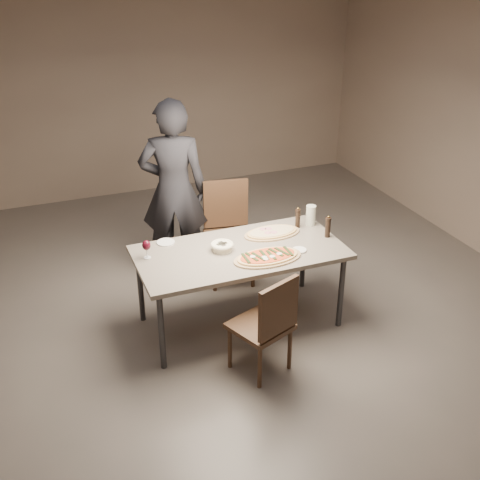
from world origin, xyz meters
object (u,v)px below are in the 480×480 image
object	(u,v)px
ham_pizza	(272,233)
carafe	(311,215)
chair_far	(228,226)
dining_table	(240,256)
zucchini_pizza	(268,257)
pepper_mill_left	(298,218)
diner	(174,190)
bread_basket	(222,246)
chair_near	(268,321)

from	to	relation	value
ham_pizza	carafe	bearing A→B (deg)	5.43
chair_far	dining_table	bearing A→B (deg)	85.97
zucchini_pizza	carafe	bearing A→B (deg)	41.72
pepper_mill_left	carafe	world-z (taller)	pepper_mill_left
dining_table	pepper_mill_left	world-z (taller)	pepper_mill_left
zucchini_pizza	diner	xyz separation A→B (m)	(-0.43, 1.34, 0.16)
carafe	chair_far	bearing A→B (deg)	133.75
zucchini_pizza	diner	distance (m)	1.42
pepper_mill_left	diner	world-z (taller)	diner
bread_basket	diner	distance (m)	1.07
dining_table	pepper_mill_left	distance (m)	0.73
dining_table	carafe	distance (m)	0.86
zucchini_pizza	ham_pizza	size ratio (longest dim) A/B	1.13
ham_pizza	diner	xyz separation A→B (m)	(-0.66, 0.92, 0.16)
chair_near	chair_far	distance (m)	1.63
ham_pizza	chair_far	size ratio (longest dim) A/B	0.53
pepper_mill_left	chair_far	distance (m)	0.83
ham_pizza	pepper_mill_left	xyz separation A→B (m)	(0.28, 0.05, 0.08)
chair_near	ham_pizza	bearing A→B (deg)	42.52
pepper_mill_left	diner	bearing A→B (deg)	136.95
carafe	chair_near	world-z (taller)	carafe
pepper_mill_left	carafe	bearing A→B (deg)	2.28
carafe	chair_far	distance (m)	0.91
bread_basket	chair_far	xyz separation A→B (m)	(0.36, 0.81, -0.23)
ham_pizza	bread_basket	bearing A→B (deg)	-167.68
pepper_mill_left	diner	distance (m)	1.29
dining_table	pepper_mill_left	bearing A→B (deg)	19.40
ham_pizza	chair_near	bearing A→B (deg)	-117.37
zucchini_pizza	chair_far	xyz separation A→B (m)	(0.05, 1.09, -0.20)
bread_basket	diner	xyz separation A→B (m)	(-0.12, 1.06, 0.13)
ham_pizza	bread_basket	size ratio (longest dim) A/B	2.67
zucchini_pizza	chair_far	size ratio (longest dim) A/B	0.60
chair_far	diner	xyz separation A→B (m)	(-0.48, 0.25, 0.36)
ham_pizza	pepper_mill_left	world-z (taller)	pepper_mill_left
zucchini_pizza	chair_near	distance (m)	0.62
chair_far	diner	distance (m)	0.65
diner	zucchini_pizza	bearing A→B (deg)	127.26
dining_table	chair_near	size ratio (longest dim) A/B	2.03
dining_table	zucchini_pizza	xyz separation A→B (m)	(0.16, -0.23, 0.07)
diner	chair_far	bearing A→B (deg)	172.05
pepper_mill_left	chair_far	bearing A→B (deg)	126.15
zucchini_pizza	diner	world-z (taller)	diner
bread_basket	chair_far	size ratio (longest dim) A/B	0.20
bread_basket	pepper_mill_left	xyz separation A→B (m)	(0.81, 0.18, 0.05)
zucchini_pizza	ham_pizza	distance (m)	0.47
chair_far	carafe	bearing A→B (deg)	143.42
chair_far	diner	bearing A→B (deg)	-17.75
zucchini_pizza	diner	size ratio (longest dim) A/B	0.32
chair_near	dining_table	bearing A→B (deg)	63.69
ham_pizza	pepper_mill_left	size ratio (longest dim) A/B	2.66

